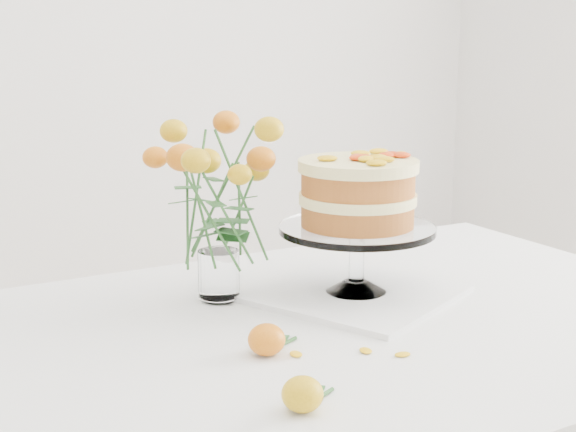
% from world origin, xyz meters
% --- Properties ---
extents(table, '(1.43, 0.93, 0.76)m').
position_xyz_m(table, '(0.00, 0.00, 0.67)').
color(table, '#A2845E').
rests_on(table, ground).
extents(napkin, '(0.43, 0.43, 0.01)m').
position_xyz_m(napkin, '(0.12, 0.09, 0.76)').
color(napkin, white).
rests_on(napkin, table).
extents(cake_stand, '(0.29, 0.29, 0.26)m').
position_xyz_m(cake_stand, '(0.12, 0.09, 0.94)').
color(cake_stand, white).
rests_on(cake_stand, napkin).
extents(rose_vase, '(0.29, 0.29, 0.38)m').
position_xyz_m(rose_vase, '(-0.11, 0.20, 0.98)').
color(rose_vase, white).
rests_on(rose_vase, table).
extents(loose_rose_near, '(0.09, 0.06, 0.05)m').
position_xyz_m(loose_rose_near, '(-0.20, -0.26, 0.78)').
color(loose_rose_near, gold).
rests_on(loose_rose_near, table).
extents(loose_rose_far, '(0.10, 0.06, 0.05)m').
position_xyz_m(loose_rose_far, '(-0.16, -0.07, 0.78)').
color(loose_rose_far, '#C55C09').
rests_on(loose_rose_far, table).
extents(stray_petal_a, '(0.03, 0.02, 0.00)m').
position_xyz_m(stray_petal_a, '(-0.12, -0.10, 0.76)').
color(stray_petal_a, yellow).
rests_on(stray_petal_a, table).
extents(stray_petal_b, '(0.03, 0.02, 0.00)m').
position_xyz_m(stray_petal_b, '(-0.02, -0.14, 0.76)').
color(stray_petal_b, yellow).
rests_on(stray_petal_b, table).
extents(stray_petal_c, '(0.03, 0.02, 0.00)m').
position_xyz_m(stray_petal_c, '(0.02, -0.18, 0.76)').
color(stray_petal_c, yellow).
rests_on(stray_petal_c, table).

